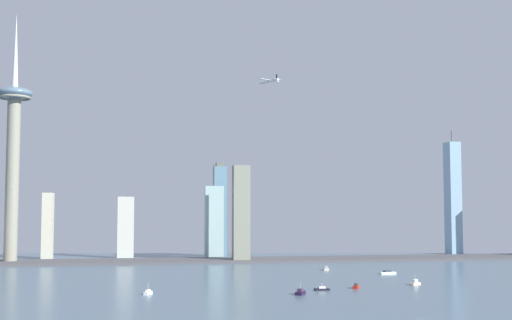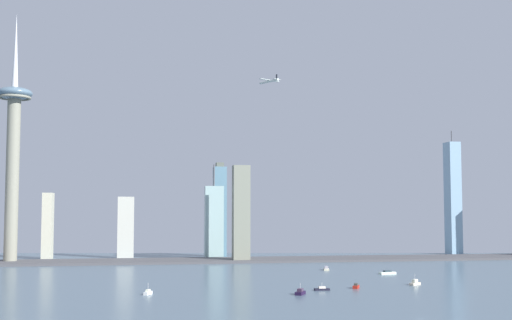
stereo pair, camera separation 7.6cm
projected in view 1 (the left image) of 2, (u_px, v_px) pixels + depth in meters
The scene contains 17 objects.
ground_plane at pixel (420, 319), 395.41m from camera, with size 6000.00×6000.00×0.00m, color #4D6272.
waterfront_pier at pixel (271, 260), 849.22m from camera, with size 921.99×78.35×2.71m, color #4B4B4F.
observation_tower at pixel (13, 139), 821.28m from camera, with size 42.69×42.69×306.50m.
skyscraper_1 at pixel (453, 198), 982.36m from camera, with size 17.22×23.23×179.94m.
skyscraper_2 at pixel (48, 226), 882.96m from camera, with size 12.36×27.37×86.29m.
skyscraper_3 at pixel (214, 222), 891.37m from camera, with size 24.44×16.88×124.34m.
skyscraper_4 at pixel (241, 213), 836.01m from camera, with size 20.76×18.32×119.34m.
skyscraper_5 at pixel (126, 227), 896.05m from camera, with size 21.31×15.93×81.48m.
skyscraper_6 at pixel (220, 211), 929.13m from camera, with size 17.18×23.50×129.33m.
boat_0 at pixel (326, 269), 713.86m from camera, with size 8.57×16.13×4.38m.
boat_1 at pixel (415, 283), 573.41m from camera, with size 11.96×10.21×9.38m.
boat_2 at pixel (356, 286), 548.58m from camera, with size 8.40×11.24×4.12m.
boat_3 at pixel (322, 289), 534.87m from camera, with size 12.18×4.77×6.24m.
boat_4 at pixel (387, 273), 670.82m from camera, with size 17.79×9.01×3.64m.
boat_5 at pixel (300, 292), 508.05m from camera, with size 10.90×14.13×8.78m.
boat_6 at pixel (148, 293), 507.92m from camera, with size 6.94×10.63×8.63m.
airplane at pixel (269, 81), 783.55m from camera, with size 26.72×28.51×7.82m.
Camera 1 is at (-162.96, -379.20, 63.57)m, focal length 47.26 mm.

